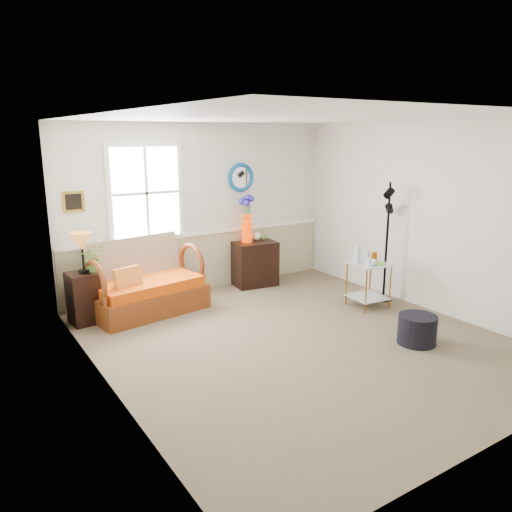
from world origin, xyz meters
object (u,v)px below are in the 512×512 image
loveseat (146,277)px  cabinet (255,264)px  ottoman (417,329)px  floor_lamp (387,242)px  lamp_stand (84,298)px  side_table (368,285)px

loveseat → cabinet: bearing=-1.5°
loveseat → ottoman: 3.62m
loveseat → floor_lamp: size_ratio=0.88×
loveseat → floor_lamp: floor_lamp is taller
lamp_stand → cabinet: size_ratio=0.94×
ottoman → cabinet: bearing=96.4°
cabinet → side_table: bearing=-58.3°
loveseat → lamp_stand: bearing=167.8°
cabinet → floor_lamp: 2.14m
floor_lamp → side_table: bearing=-174.3°
floor_lamp → ottoman: size_ratio=3.89×
side_table → ottoman: (-0.45, -1.26, -0.15)m
lamp_stand → floor_lamp: 4.31m
ottoman → floor_lamp: bearing=57.0°
cabinet → ottoman: 3.05m
loveseat → lamp_stand: loveseat is taller
loveseat → cabinet: (1.95, 0.24, -0.14)m
lamp_stand → side_table: 3.91m
lamp_stand → floor_lamp: bearing=-20.4°
lamp_stand → cabinet: (2.79, 0.19, 0.02)m
cabinet → side_table: size_ratio=1.12×
lamp_stand → floor_lamp: size_ratio=0.39×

